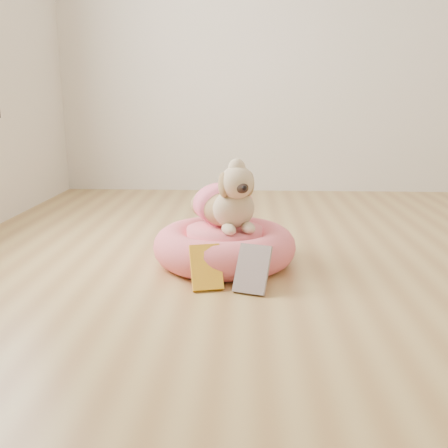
{
  "coord_description": "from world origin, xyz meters",
  "views": [
    {
      "loc": [
        -0.48,
        -1.93,
        0.74
      ],
      "look_at": [
        -0.57,
        0.26,
        0.2
      ],
      "focal_mm": 40.0,
      "sensor_mm": 36.0,
      "label": 1
    }
  ],
  "objects_px": {
    "dog": "(227,191)",
    "book_white": "(252,269)",
    "book_yellow": "(206,267)",
    "pet_bed": "(224,246)"
  },
  "relations": [
    {
      "from": "book_yellow",
      "to": "dog",
      "type": "bearing_deg",
      "value": 64.96
    },
    {
      "from": "pet_bed",
      "to": "dog",
      "type": "relative_size",
      "value": 1.45
    },
    {
      "from": "book_yellow",
      "to": "book_white",
      "type": "height_order",
      "value": "book_white"
    },
    {
      "from": "dog",
      "to": "book_yellow",
      "type": "bearing_deg",
      "value": -123.34
    },
    {
      "from": "pet_bed",
      "to": "book_yellow",
      "type": "xyz_separation_m",
      "value": [
        -0.06,
        -0.32,
        0.0
      ]
    },
    {
      "from": "dog",
      "to": "pet_bed",
      "type": "bearing_deg",
      "value": -128.81
    },
    {
      "from": "pet_bed",
      "to": "book_yellow",
      "type": "bearing_deg",
      "value": -100.65
    },
    {
      "from": "pet_bed",
      "to": "dog",
      "type": "height_order",
      "value": "dog"
    },
    {
      "from": "dog",
      "to": "book_white",
      "type": "height_order",
      "value": "dog"
    },
    {
      "from": "pet_bed",
      "to": "dog",
      "type": "bearing_deg",
      "value": 73.35
    }
  ]
}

